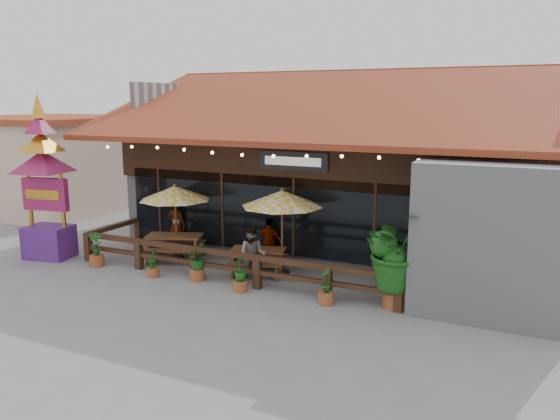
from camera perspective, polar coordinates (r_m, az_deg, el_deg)
The scene contains 18 objects.
ground at distance 15.02m, azimuth 0.24°, elevation -7.88°, with size 100.00×100.00×0.00m, color gray.
restaurant_building at distance 20.46m, azimuth 8.87°, elevation 3.51°, with size 15.50×14.73×6.09m.
patio_railing at distance 15.67m, azimuth -7.67°, elevation -4.80°, with size 10.00×2.60×0.92m.
neighbor_building at distance 28.39m, azimuth -22.62°, elevation 4.79°, with size 8.40×8.40×4.22m.
umbrella_left at distance 17.35m, azimuth -10.92°, elevation 1.71°, with size 2.55×2.55×2.41m.
umbrella_right at distance 15.51m, azimuth 0.22°, elevation 1.16°, with size 2.87×2.87×2.53m.
picnic_table_left at distance 17.49m, azimuth -10.95°, elevation -3.42°, with size 2.11×1.98×0.82m.
picnic_table_right at distance 15.86m, azimuth -2.28°, elevation -4.92°, with size 1.87×1.73×0.75m.
thai_sign_tower at distance 18.55m, azimuth -23.53°, elevation 4.23°, with size 2.41×2.41×5.58m.
tropical_plant at distance 13.39m, azimuth 12.20°, elevation -4.31°, with size 2.32×2.29×2.43m.
diner_a at distance 18.53m, azimuth -10.77°, elevation -1.61°, with size 0.62×0.41×1.71m, color #371F11.
diner_b at distance 15.06m, azimuth -2.89°, elevation -4.71°, with size 0.76×0.59×1.57m, color #371F11.
diner_c at distance 16.72m, azimuth -1.08°, elevation -3.31°, with size 0.84×0.35×1.43m, color #371F11.
planter_a at distance 17.50m, azimuth -18.64°, elevation -4.18°, with size 0.45×0.43×1.05m.
planter_b at distance 16.01m, azimuth -13.13°, elevation -5.49°, with size 0.35×0.36×0.86m.
planter_c at distance 15.44m, azimuth -8.70°, elevation -5.26°, with size 0.81×0.80×1.01m.
planter_d at distance 14.45m, azimuth -4.16°, elevation -6.84°, with size 0.47×0.47×0.92m.
planter_e at distance 13.59m, azimuth 4.84°, elevation -8.19°, with size 0.40×0.41×0.97m.
Camera 1 is at (6.07, -12.82, 4.94)m, focal length 35.00 mm.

